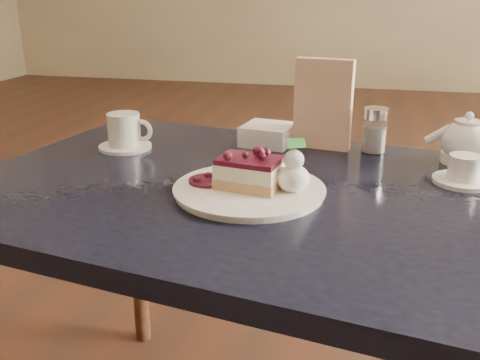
% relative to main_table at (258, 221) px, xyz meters
% --- Properties ---
extents(main_table, '(1.19, 0.89, 0.68)m').
position_rel_main_table_xyz_m(main_table, '(0.00, 0.00, 0.00)').
color(main_table, black).
rests_on(main_table, ground).
extents(dessert_plate, '(0.26, 0.26, 0.01)m').
position_rel_main_table_xyz_m(dessert_plate, '(-0.01, -0.04, 0.08)').
color(dessert_plate, white).
rests_on(dessert_plate, main_table).
extents(cheesecake_slice, '(0.12, 0.09, 0.05)m').
position_rel_main_table_xyz_m(cheesecake_slice, '(-0.01, -0.04, 0.11)').
color(cheesecake_slice, '#EECA84').
rests_on(cheesecake_slice, dessert_plate).
extents(whipped_cream, '(0.06, 0.06, 0.05)m').
position_rel_main_table_xyz_m(whipped_cream, '(0.07, -0.05, 0.11)').
color(whipped_cream, white).
rests_on(whipped_cream, dessert_plate).
extents(berry_sauce, '(0.07, 0.07, 0.01)m').
position_rel_main_table_xyz_m(berry_sauce, '(-0.08, -0.04, 0.09)').
color(berry_sauce, '#471425').
rests_on(berry_sauce, dessert_plate).
extents(coffee_set, '(0.13, 0.12, 0.08)m').
position_rel_main_table_xyz_m(coffee_set, '(-0.34, 0.16, 0.11)').
color(coffee_set, white).
rests_on(coffee_set, main_table).
extents(tea_set, '(0.15, 0.23, 0.10)m').
position_rel_main_table_xyz_m(tea_set, '(0.38, 0.20, 0.11)').
color(tea_set, white).
rests_on(tea_set, main_table).
extents(menu_card, '(0.13, 0.05, 0.20)m').
position_rel_main_table_xyz_m(menu_card, '(0.09, 0.27, 0.17)').
color(menu_card, white).
rests_on(menu_card, main_table).
extents(sugar_shaker, '(0.05, 0.05, 0.10)m').
position_rel_main_table_xyz_m(sugar_shaker, '(0.20, 0.26, 0.12)').
color(sugar_shaker, white).
rests_on(sugar_shaker, main_table).
extents(napkin_stack, '(0.12, 0.12, 0.05)m').
position_rel_main_table_xyz_m(napkin_stack, '(-0.03, 0.28, 0.09)').
color(napkin_stack, white).
rests_on(napkin_stack, main_table).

